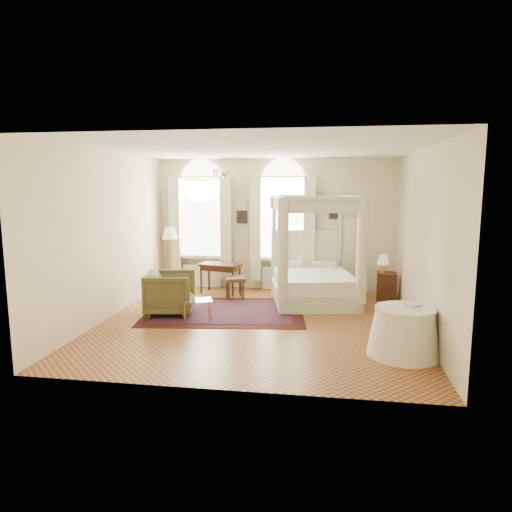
{
  "coord_description": "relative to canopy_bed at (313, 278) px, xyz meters",
  "views": [
    {
      "loc": [
        1.28,
        -8.47,
        2.63
      ],
      "look_at": [
        -0.09,
        0.4,
        1.25
      ],
      "focal_mm": 32.0,
      "sensor_mm": 36.0,
      "label": 1
    }
  ],
  "objects": [
    {
      "name": "ground",
      "position": [
        -1.02,
        -1.8,
        -0.55
      ],
      "size": [
        6.0,
        6.0,
        0.0
      ],
      "primitive_type": "plane",
      "color": "#A76330",
      "rests_on": "ground"
    },
    {
      "name": "room_walls",
      "position": [
        -1.02,
        -1.8,
        1.43
      ],
      "size": [
        6.0,
        6.0,
        6.0
      ],
      "color": "beige",
      "rests_on": "ground"
    },
    {
      "name": "window_left",
      "position": [
        -2.92,
        1.07,
        0.94
      ],
      "size": [
        1.62,
        0.27,
        3.29
      ],
      "color": "silver",
      "rests_on": "room_walls"
    },
    {
      "name": "window_right",
      "position": [
        -0.82,
        1.07,
        0.94
      ],
      "size": [
        1.62,
        0.27,
        3.29
      ],
      "color": "silver",
      "rests_on": "room_walls"
    },
    {
      "name": "chandelier",
      "position": [
        -1.92,
        -0.6,
        2.36
      ],
      "size": [
        0.51,
        0.45,
        0.5
      ],
      "color": "gold",
      "rests_on": "room_walls"
    },
    {
      "name": "wall_pictures",
      "position": [
        -0.93,
        1.17,
        1.34
      ],
      "size": [
        2.54,
        0.03,
        0.39
      ],
      "color": "black",
      "rests_on": "room_walls"
    },
    {
      "name": "canopy_bed",
      "position": [
        0.0,
        0.0,
        0.0
      ],
      "size": [
        2.22,
        2.54,
        2.41
      ],
      "color": "beige",
      "rests_on": "ground"
    },
    {
      "name": "nightstand",
      "position": [
        1.68,
        0.42,
        -0.23
      ],
      "size": [
        0.48,
        0.44,
        0.64
      ],
      "primitive_type": "cube",
      "rotation": [
        0.0,
        0.0,
        -0.09
      ],
      "color": "#3B1D10",
      "rests_on": "ground"
    },
    {
      "name": "nightstand_lamp",
      "position": [
        1.59,
        0.45,
        0.36
      ],
      "size": [
        0.28,
        0.28,
        0.41
      ],
      "color": "gold",
      "rests_on": "nightstand"
    },
    {
      "name": "writing_desk",
      "position": [
        -2.29,
        0.48,
        0.08
      ],
      "size": [
        1.09,
        0.75,
        0.74
      ],
      "color": "#3B1D10",
      "rests_on": "ground"
    },
    {
      "name": "laptop",
      "position": [
        -2.39,
        0.49,
        0.2
      ],
      "size": [
        0.36,
        0.28,
        0.03
      ],
      "primitive_type": "imported",
      "rotation": [
        0.0,
        0.0,
        2.87
      ],
      "color": "black",
      "rests_on": "writing_desk"
    },
    {
      "name": "stool",
      "position": [
        -1.82,
        -0.02,
        -0.12
      ],
      "size": [
        0.57,
        0.57,
        0.51
      ],
      "color": "#46381E",
      "rests_on": "ground"
    },
    {
      "name": "armchair",
      "position": [
        -2.9,
        -1.45,
        -0.11
      ],
      "size": [
        1.11,
        1.09,
        0.88
      ],
      "primitive_type": "imported",
      "rotation": [
        0.0,
        0.0,
        1.74
      ],
      "color": "#4B4520",
      "rests_on": "ground"
    },
    {
      "name": "coffee_table",
      "position": [
        -2.23,
        -1.78,
        -0.19
      ],
      "size": [
        0.7,
        0.6,
        0.4
      ],
      "color": "white",
      "rests_on": "ground"
    },
    {
      "name": "floor_lamp",
      "position": [
        -3.7,
        0.9,
        0.8
      ],
      "size": [
        0.41,
        0.41,
        1.58
      ],
      "color": "gold",
      "rests_on": "ground"
    },
    {
      "name": "oriental_rug",
      "position": [
        -1.82,
        -1.15,
        -0.54
      ],
      "size": [
        3.54,
        2.74,
        0.01
      ],
      "color": "#3C100E",
      "rests_on": "ground"
    },
    {
      "name": "side_table",
      "position": [
        1.5,
        -3.16,
        -0.17
      ],
      "size": [
        1.12,
        1.12,
        0.76
      ],
      "color": "white",
      "rests_on": "ground"
    },
    {
      "name": "book",
      "position": [
        1.56,
        -3.05,
        0.23
      ],
      "size": [
        0.3,
        0.31,
        0.02
      ],
      "primitive_type": "imported",
      "rotation": [
        0.0,
        0.0,
        0.66
      ],
      "color": "black",
      "rests_on": "side_table"
    }
  ]
}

